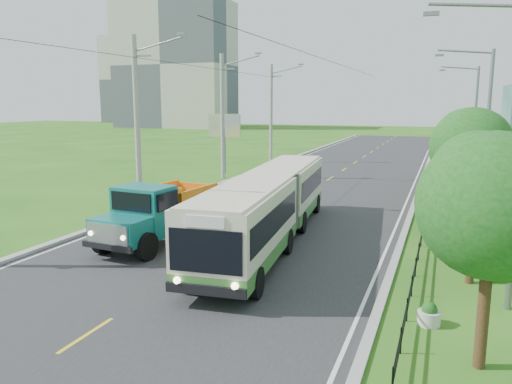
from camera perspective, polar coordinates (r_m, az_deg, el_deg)
The scene contains 29 objects.
ground at distance 19.33m, azimuth -7.33°, elevation -8.57°, with size 240.00×240.00×0.00m, color #235A15.
road at distance 37.64m, azimuth 7.14°, elevation 0.68°, with size 14.00×120.00×0.02m, color #28282B.
curb_left at distance 39.92m, azimuth -2.94°, elevation 1.39°, with size 0.40×120.00×0.15m, color #9E9E99.
curb_right at distance 36.64m, azimuth 18.07°, elevation 0.06°, with size 0.30×120.00×0.10m, color #9E9E99.
edge_line_left at distance 39.72m, azimuth -2.21°, elevation 1.27°, with size 0.12×120.00×0.00m, color silver.
edge_line_right at distance 36.67m, azimuth 17.28°, elevation 0.06°, with size 0.12×120.00×0.00m, color silver.
centre_dash at distance 19.32m, azimuth -7.33°, elevation -8.50°, with size 0.12×2.20×0.00m, color yellow.
railing_right at distance 30.67m, azimuth 19.08°, elevation -1.43°, with size 0.04×40.00×0.60m, color black.
pole_near at distance 30.33m, azimuth -13.39°, elevation 7.86°, with size 3.51×0.32×10.00m.
pole_mid at distance 40.81m, azimuth -3.81°, elevation 8.65°, with size 3.51×0.32×10.00m.
pole_far at distance 51.96m, azimuth 1.77°, elevation 9.00°, with size 3.51×0.32×10.00m.
tree_front at distance 12.53m, azimuth 25.54°, elevation -2.20°, with size 3.36×3.41×5.60m.
tree_second at distance 18.46m, azimuth 24.09°, elevation 0.98°, with size 3.18×3.26×5.30m.
tree_third at distance 24.36m, azimuth 23.46°, elevation 4.17°, with size 3.60×3.62×6.00m.
tree_fourth at distance 30.36m, azimuth 22.96°, elevation 4.48°, with size 3.24×3.31×5.40m.
tree_fifth at distance 36.32m, azimuth 22.69°, elevation 5.74°, with size 3.48×3.52×5.80m.
tree_back at distance 42.32m, azimuth 22.46°, elevation 6.01°, with size 3.30×3.36×5.50m.
streetlight_mid at distance 30.18m, azimuth 24.64°, elevation 6.84°, with size 3.02×0.20×9.07m.
streetlight_far at distance 44.15m, azimuth 23.54°, elevation 7.70°, with size 3.02×0.20×9.07m.
planter_front at distance 15.28m, azimuth 19.17°, elevation -13.14°, with size 0.64×0.64×0.67m.
planter_near at distance 22.87m, azimuth 19.86°, elevation -5.39°, with size 0.64×0.64×0.67m.
planter_mid at distance 30.66m, azimuth 20.20°, elevation -1.53°, with size 0.64×0.64×0.67m.
planter_far at distance 38.54m, azimuth 20.39°, elevation 0.75°, with size 0.64×0.64×0.67m.
billboard_left at distance 44.10m, azimuth -3.63°, elevation 7.17°, with size 3.00×0.20×5.20m.
billboard_right at distance 36.27m, azimuth 26.75°, elevation 7.80°, with size 0.24×6.00×7.30m.
apartment_near at distance 128.38m, azimuth -9.25°, elevation 14.03°, with size 28.00×14.00×30.00m, color #B7B2A3.
apartment_far at distance 162.61m, azimuth -12.54°, elevation 12.38°, with size 24.00×14.00×26.00m, color #B7B2A3.
bus at distance 22.06m, azimuth 1.48°, elevation -1.21°, with size 4.07×15.91×3.04m.
dump_truck at distance 22.42m, azimuth -11.23°, elevation -1.98°, with size 2.97×6.62×2.71m.
Camera 1 is at (8.74, -16.09, 6.20)m, focal length 35.00 mm.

